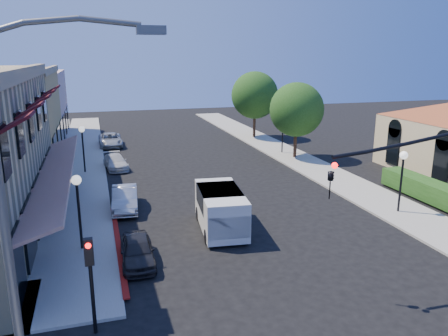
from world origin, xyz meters
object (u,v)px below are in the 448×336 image
object	(u,v)px
street_tree_a	(297,110)
parked_car_a	(137,251)
cobra_streetlight	(22,222)
lamppost_right_far	(283,124)
street_tree_b	(255,95)
lamppost_left_far	(82,138)
parked_car_b	(125,199)
parked_car_c	(116,162)
lamppost_right_near	(403,166)
lamppost_left_near	(77,193)
white_van	(221,208)
parked_car_d	(110,140)
secondary_signal	(90,268)

from	to	relation	value
street_tree_a	parked_car_a	xyz separation A→B (m)	(-15.00, -16.00, -3.61)
cobra_streetlight	lamppost_right_far	world-z (taller)	cobra_streetlight
street_tree_b	lamppost_left_far	size ratio (longest dim) A/B	1.97
parked_car_b	parked_car_c	bearing A→B (deg)	94.44
lamppost_right_near	parked_car_a	bearing A→B (deg)	-172.25
lamppost_right_near	lamppost_right_far	world-z (taller)	same
parked_car_a	parked_car_c	size ratio (longest dim) A/B	0.91
lamppost_left_near	lamppost_right_far	distance (m)	23.35
parked_car_b	street_tree_a	bearing A→B (deg)	35.41
street_tree_b	lamppost_left_far	distance (m)	20.06
street_tree_b	white_van	size ratio (longest dim) A/B	1.44
street_tree_b	parked_car_d	world-z (taller)	street_tree_b
street_tree_a	street_tree_b	xyz separation A→B (m)	(0.00, 10.00, 0.35)
street_tree_b	lamppost_right_far	distance (m)	8.21
parked_car_b	lamppost_right_near	bearing A→B (deg)	-14.34
white_van	parked_car_a	xyz separation A→B (m)	(-4.44, -2.52, -0.62)
parked_car_d	street_tree_a	bearing A→B (deg)	-33.71
lamppost_left_far	street_tree_a	bearing A→B (deg)	0.00
street_tree_b	parked_car_d	bearing A→B (deg)	-178.94
secondary_signal	lamppost_left_far	size ratio (longest dim) A/B	0.93
lamppost_right_far	parked_car_d	world-z (taller)	lamppost_right_far
lamppost_left_near	lamppost_right_near	bearing A→B (deg)	0.00
lamppost_right_far	cobra_streetlight	bearing A→B (deg)	-124.17
parked_car_a	parked_car_c	distance (m)	16.69
lamppost_left_far	lamppost_right_near	bearing A→B (deg)	-39.47
street_tree_a	parked_car_c	xyz separation A→B (m)	(-15.00, 0.69, -3.64)
lamppost_left_near	street_tree_a	bearing A→B (deg)	38.98
lamppost_left_near	lamppost_right_far	world-z (taller)	same
lamppost_left_near	parked_car_c	xyz separation A→B (m)	(2.30, 14.69, -2.18)
street_tree_b	white_van	xyz separation A→B (m)	(-10.56, -23.48, -3.34)
lamppost_left_far	parked_car_b	xyz separation A→B (m)	(2.30, -9.00, -2.08)
cobra_streetlight	parked_car_a	distance (m)	9.73
lamppost_right_far	white_van	size ratio (longest dim) A/B	0.73
street_tree_b	parked_car_a	xyz separation A→B (m)	(-15.00, -26.00, -3.96)
parked_car_a	parked_car_b	distance (m)	7.00
white_van	parked_car_c	distance (m)	14.86
lamppost_left_far	lamppost_right_far	size ratio (longest dim) A/B	1.00
lamppost_left_near	parked_car_c	bearing A→B (deg)	81.10
street_tree_a	parked_car_d	distance (m)	18.23
lamppost_left_far	parked_car_a	size ratio (longest dim) A/B	1.04
street_tree_a	white_van	bearing A→B (deg)	-128.09
street_tree_b	parked_car_c	size ratio (longest dim) A/B	1.85
lamppost_left_near	parked_car_a	bearing A→B (deg)	-41.01
street_tree_b	parked_car_c	xyz separation A→B (m)	(-15.00, -9.31, -3.99)
cobra_streetlight	lamppost_left_near	size ratio (longest dim) A/B	2.61
secondary_signal	cobra_streetlight	size ratio (longest dim) A/B	0.36
cobra_streetlight	white_van	size ratio (longest dim) A/B	1.91
secondary_signal	parked_car_c	bearing A→B (deg)	85.17
parked_car_c	parked_car_d	xyz separation A→B (m)	(0.00, 9.03, 0.09)
parked_car_a	secondary_signal	bearing A→B (deg)	-109.57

